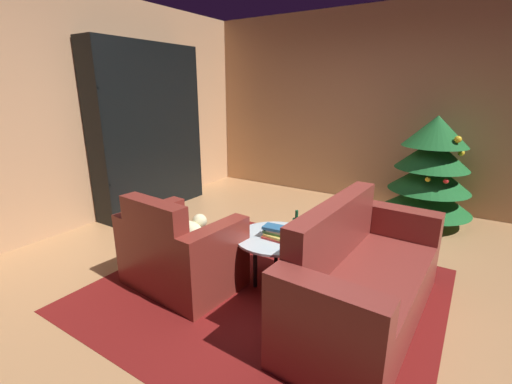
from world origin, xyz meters
TOP-DOWN VIEW (x-y plane):
  - ground_plane at (0.00, 0.00)m, footprint 6.48×6.48m
  - wall_back at (0.00, 2.73)m, footprint 5.35×0.06m
  - wall_left at (-2.65, 0.00)m, footprint 0.06×5.52m
  - area_rug at (0.06, -0.29)m, footprint 2.71×2.48m
  - bookshelf_unit at (-2.40, 0.80)m, footprint 0.36×1.65m
  - armchair_red at (-0.61, -0.62)m, footprint 1.00×0.75m
  - couch_red at (0.84, -0.24)m, footprint 0.77×1.72m
  - coffee_table at (0.06, -0.14)m, footprint 0.70×0.70m
  - book_stack_on_table at (0.08, -0.17)m, footprint 0.23×0.17m
  - bottle_on_table at (0.26, -0.15)m, footprint 0.06×0.06m
  - decorated_tree at (0.96, 2.13)m, footprint 1.06×1.06m

SIDE VIEW (x-z plane):
  - ground_plane at x=0.00m, z-range 0.00..0.00m
  - area_rug at x=0.06m, z-range 0.00..0.01m
  - armchair_red at x=-0.61m, z-range -0.12..0.72m
  - couch_red at x=0.84m, z-range -0.13..0.74m
  - coffee_table at x=0.06m, z-range 0.18..0.62m
  - book_stack_on_table at x=0.08m, z-range 0.44..0.54m
  - bottle_on_table at x=0.26m, z-range 0.41..0.69m
  - decorated_tree at x=0.96m, z-range 0.01..1.36m
  - bookshelf_unit at x=-2.40m, z-range -0.03..2.20m
  - wall_back at x=0.00m, z-range 0.00..2.77m
  - wall_left at x=-2.65m, z-range 0.00..2.77m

